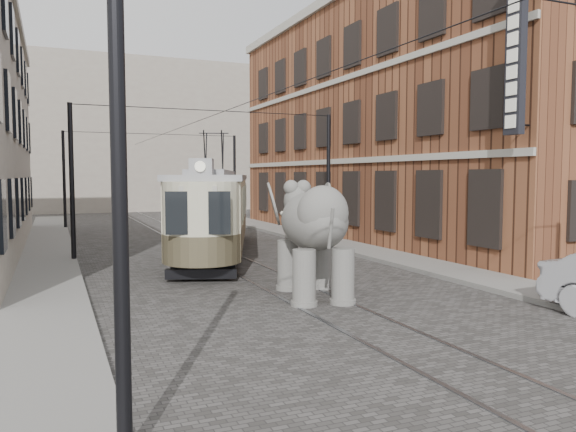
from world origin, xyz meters
name	(u,v)px	position (x,y,z in m)	size (l,w,h in m)	color
ground	(268,279)	(0.00, 0.00, 0.00)	(120.00, 120.00, 0.00)	#484542
tram_rails	(268,278)	(0.00, 0.00, 0.01)	(1.54, 80.00, 0.02)	slate
sidewalk_right	(423,265)	(6.00, 0.00, 0.07)	(2.00, 60.00, 0.15)	slate
sidewalk_left	(47,293)	(-6.50, 0.00, 0.07)	(2.00, 60.00, 0.15)	slate
brick_building	(399,125)	(11.00, 9.00, 6.00)	(8.00, 26.00, 12.00)	brown
distant_block	(121,137)	(0.00, 40.00, 7.00)	(28.00, 10.00, 14.00)	gray
catenary	(218,183)	(-0.20, 5.00, 3.00)	(11.00, 30.20, 6.00)	black
tram	(214,193)	(-0.03, 6.23, 2.55)	(2.65, 12.84, 5.10)	beige
elephant	(314,238)	(0.20, -2.91, 1.59)	(2.87, 5.20, 3.19)	#62605B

